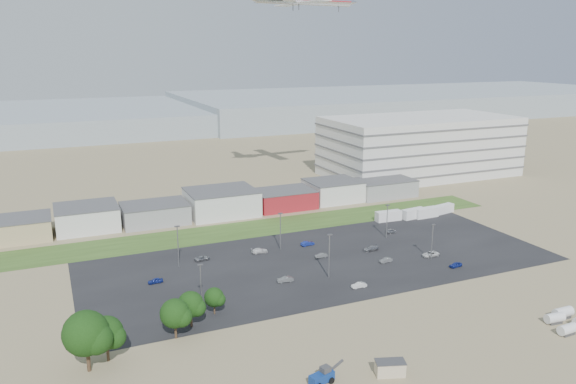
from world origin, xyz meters
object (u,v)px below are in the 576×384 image
box_trailer_a (388,216)px  parked_car_0 (430,254)px  parked_car_11 (308,243)px  parked_car_12 (371,248)px  parked_car_5 (155,281)px  parked_car_6 (260,251)px  parked_car_2 (456,265)px  parked_car_4 (285,279)px  tree_far_left (86,338)px  parked_car_9 (202,258)px  parked_car_10 (173,317)px  parked_car_13 (359,285)px  telehandler (322,376)px  storage_tank_nw (555,318)px  parked_car_8 (391,231)px  airliner (304,0)px  parked_car_1 (386,260)px  parked_car_7 (321,255)px  portable_shed (390,368)px

box_trailer_a → parked_car_0: (-7.49, -31.34, -0.94)m
parked_car_11 → parked_car_12: (13.93, -10.60, 0.00)m
parked_car_5 → parked_car_6: bearing=104.8°
parked_car_2 → parked_car_4: size_ratio=0.93×
parked_car_4 → parked_car_11: (15.59, 20.63, 0.01)m
parked_car_11 → tree_far_left: bearing=117.5°
parked_car_9 → parked_car_10: bearing=147.9°
parked_car_5 → parked_car_10: (-0.16, -20.01, 0.03)m
box_trailer_a → parked_car_4: 58.36m
parked_car_4 → parked_car_13: size_ratio=1.06×
telehandler → parked_car_10: 36.21m
parked_car_12 → parked_car_9: bearing=-108.3°
parked_car_0 → parked_car_10: bearing=-84.5°
parked_car_12 → parked_car_13: size_ratio=1.23×
storage_tank_nw → parked_car_11: size_ratio=1.00×
parked_car_4 → parked_car_8: size_ratio=1.07×
parked_car_8 → airliner: bearing=-1.9°
parked_car_13 → telehandler: bearing=-36.8°
airliner → parked_car_1: 104.10m
parked_car_4 → parked_car_6: size_ratio=0.87×
parked_car_0 → parked_car_5: bearing=-100.8°
airliner → parked_car_13: (-26.39, -87.52, -69.41)m
airliner → parked_car_6: bearing=-129.2°
airliner → parked_car_1: airliner is taller
parked_car_9 → parked_car_6: bearing=-100.0°
parked_car_6 → parked_car_7: 16.62m
telehandler → parked_car_5: telehandler is taller
portable_shed → parked_car_9: size_ratio=1.25×
portable_shed → parked_car_2: portable_shed is taller
parked_car_10 → parked_car_12: size_ratio=0.98×
parked_car_10 → parked_car_11: (43.82, 29.22, 0.01)m
parked_car_6 → parked_car_10: (-29.54, -29.06, -0.01)m
airliner → parked_car_5: airliner is taller
telehandler → parked_car_5: size_ratio=1.96×
box_trailer_a → parked_car_9: 64.19m
airliner → parked_car_0: airliner is taller
box_trailer_a → parked_car_2: bearing=-96.6°
parked_car_1 → parked_car_13: parked_car_13 is taller
parked_car_10 → telehandler: bearing=-153.3°
portable_shed → parked_car_13: bearing=86.6°
box_trailer_a → airliner: (-8.56, 46.36, 68.42)m
parked_car_8 → parked_car_13: 41.92m
parked_car_2 → parked_car_6: size_ratio=0.80×
telehandler → parked_car_8: 81.38m
parked_car_8 → parked_car_13: parked_car_8 is taller
parked_car_5 → parked_car_8: size_ratio=0.98×
parked_car_12 → airliner: bearing=166.9°
parked_car_9 → parked_car_2: bearing=-124.6°
telehandler → parked_car_7: (25.69, 51.21, -0.88)m
telehandler → parked_car_6: size_ratio=1.55×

